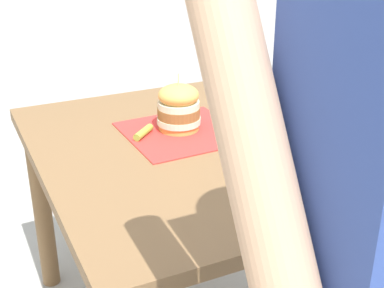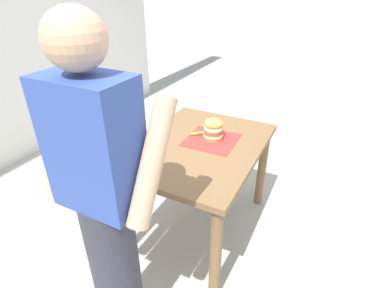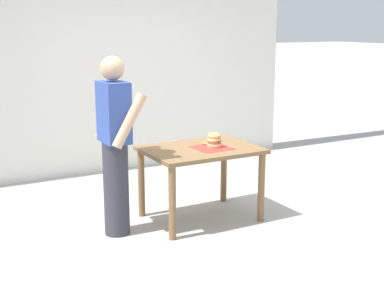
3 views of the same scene
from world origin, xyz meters
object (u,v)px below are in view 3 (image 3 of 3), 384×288
at_px(patio_table, 201,159).
at_px(sandwich, 214,140).
at_px(pickle_spear, 207,144).
at_px(diner_across_table, 115,144).

relative_size(patio_table, sandwich, 6.00).
bearing_deg(patio_table, pickle_spear, -59.65).
relative_size(sandwich, diner_across_table, 0.11).
distance_m(patio_table, diner_across_table, 0.93).
distance_m(patio_table, sandwich, 0.24).
bearing_deg(pickle_spear, diner_across_table, 92.11).
height_order(sandwich, pickle_spear, sandwich).
height_order(patio_table, sandwich, sandwich).
relative_size(patio_table, diner_across_table, 0.67).
relative_size(patio_table, pickle_spear, 11.71).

